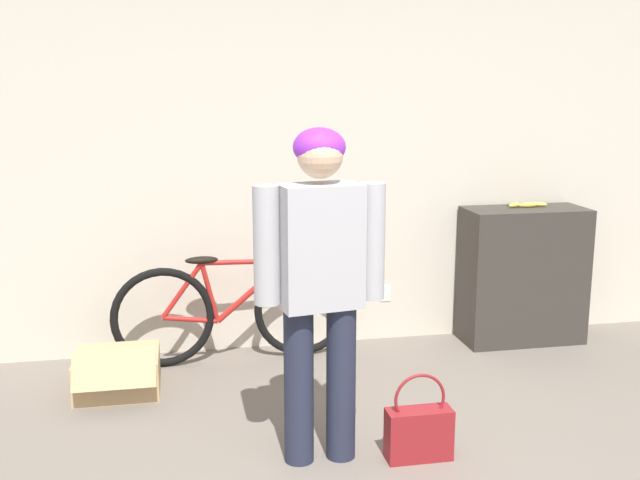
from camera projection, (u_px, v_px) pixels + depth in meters
wall_back at (312, 167)px, 5.28m from camera, size 8.00×0.07×2.60m
side_shelf at (522, 275)px, 5.49m from camera, size 0.88×0.40×0.99m
person at (320, 270)px, 3.62m from camera, size 0.64×0.28×1.68m
bicycle at (234, 310)px, 5.10m from camera, size 1.65×0.46×0.76m
banana at (526, 205)px, 5.43m from camera, size 0.31×0.09×0.04m
handbag at (419, 431)px, 3.79m from camera, size 0.34×0.13×0.46m
cardboard_box at (118, 372)px, 4.63m from camera, size 0.51×0.54×0.33m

